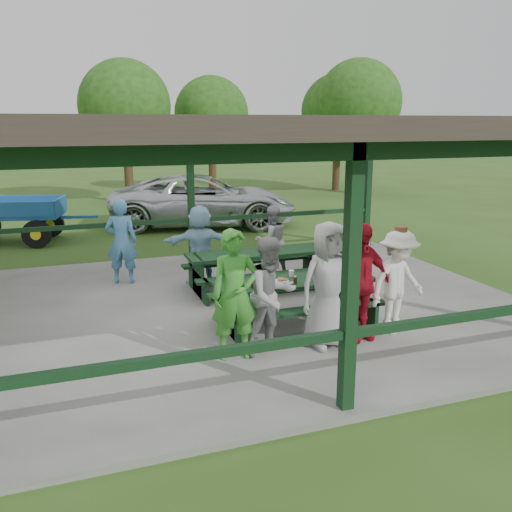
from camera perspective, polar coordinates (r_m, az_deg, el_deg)
name	(u,v)px	position (r m, az deg, el deg)	size (l,w,h in m)	color
ground	(242,310)	(9.76, -1.53, -5.70)	(90.00, 90.00, 0.00)	#305119
concrete_slab	(242,307)	(9.75, -1.53, -5.42)	(10.00, 8.00, 0.10)	slate
pavilion_structure	(240,129)	(9.20, -1.66, 13.23)	(10.60, 8.60, 3.24)	black
picnic_table_near	(295,296)	(8.69, 4.10, -4.25)	(2.55, 1.39, 0.75)	black
picnic_table_far	(261,265)	(10.52, 0.49, -0.92)	(2.85, 1.39, 0.75)	black
table_setting	(299,277)	(8.64, 4.54, -2.22)	(2.48, 0.45, 0.10)	white
contestant_green	(235,295)	(7.36, -2.22, -4.10)	(0.66, 0.43, 1.81)	#38912D
contestant_grey_left	(272,296)	(7.54, 1.66, -4.21)	(0.81, 0.63, 1.67)	gray
contestant_grey_mid	(328,285)	(7.81, 7.64, -3.03)	(0.90, 0.58, 1.84)	#99999C
contestant_red	(359,282)	(8.13, 10.80, -2.71)	(1.04, 0.43, 1.77)	#A81020
contestant_white_fedora	(398,282)	(8.55, 14.67, -2.62)	(1.15, 0.82, 1.67)	white
spectator_lblue	(200,245)	(10.83, -5.89, 1.19)	(1.49, 0.48, 1.61)	#86B4CF
spectator_blue	(122,241)	(11.15, -13.97, 1.53)	(0.63, 0.41, 1.72)	teal
spectator_grey	(272,241)	(11.39, 1.66, 1.61)	(0.73, 0.57, 1.50)	gray
pickup_truck	(204,200)	(17.60, -5.53, 5.85)	(2.72, 5.91, 1.64)	silver
farm_trailer	(10,219)	(16.45, -24.49, 3.53)	(3.86, 2.19, 1.34)	#1B5296
tree_left	(125,106)	(23.19, -13.64, 15.08)	(3.68, 3.68, 5.75)	#382216
tree_mid	(211,114)	(26.07, -4.71, 14.67)	(3.44, 3.44, 5.37)	#382216
tree_right	(359,103)	(26.15, 10.75, 15.57)	(3.91, 3.91, 6.10)	#382216
tree_far_right	(338,111)	(27.10, 8.65, 14.81)	(3.56, 3.56, 5.56)	#382216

